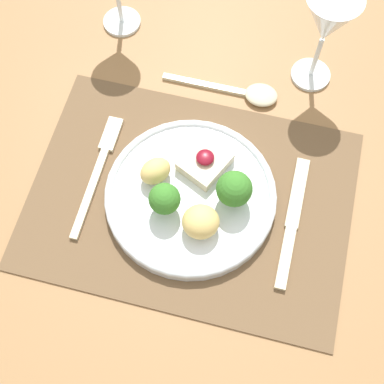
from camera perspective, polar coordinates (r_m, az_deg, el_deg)
ground_plane at (r=1.52m, az=-0.08°, el=-11.80°), size 8.00×8.00×0.00m
dining_table at (r=0.89m, az=-0.14°, el=-2.66°), size 1.45×1.23×0.73m
placemat at (r=0.82m, az=-0.15°, el=-0.74°), size 0.49×0.35×0.00m
dinner_plate at (r=0.80m, az=0.14°, el=-0.16°), size 0.26×0.26×0.08m
fork at (r=0.85m, az=-9.85°, el=2.71°), size 0.02×0.21×0.01m
knife at (r=0.81m, az=10.47°, el=-4.00°), size 0.02×0.21×0.01m
spoon at (r=0.91m, az=6.15°, el=10.47°), size 0.20×0.05×0.02m
wine_glass_near at (r=0.86m, az=14.28°, el=17.10°), size 0.09×0.09×0.18m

